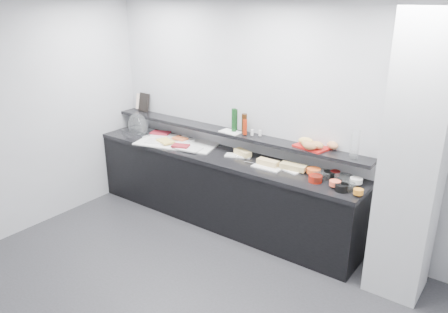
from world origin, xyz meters
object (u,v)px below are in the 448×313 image
Objects in this scene: condiment_tray at (231,132)px; sandwich_plate_mid at (267,168)px; framed_print at (144,102)px; cloche_base at (141,132)px; carafe at (355,145)px; bread_tray at (312,147)px.

sandwich_plate_mid is at bearing -13.28° from condiment_tray.
framed_print is at bearing 171.76° from sandwich_plate_mid.
sandwich_plate_mid is 1.28× the size of framed_print.
cloche_base is 2.10m from sandwich_plate_mid.
carafe is at bearing 3.99° from condiment_tray.
framed_print reaches higher than bread_tray.
sandwich_plate_mid is 1.11× the size of carafe.
bread_tray is at bearing 32.89° from sandwich_plate_mid.
sandwich_plate_mid is at bearing -167.91° from carafe.
framed_print reaches higher than sandwich_plate_mid.
sandwich_plate_mid is at bearing 3.10° from cloche_base.
condiment_tray is at bearing 10.00° from cloche_base.
condiment_tray is 0.73× the size of bread_tray.
carafe is at bearing 11.68° from sandwich_plate_mid.
cloche_base is at bearing -55.45° from framed_print.
cloche_base is at bearing -171.11° from condiment_tray.
cloche_base is 1.58× the size of carafe.
condiment_tray reaches higher than cloche_base.
sandwich_plate_mid is 0.92× the size of bread_tray.
framed_print is at bearing 177.90° from carafe.
framed_print is at bearing -168.99° from bread_tray.
carafe is at bearing 3.33° from bread_tray.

